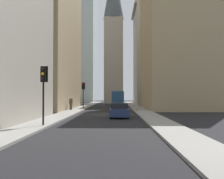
# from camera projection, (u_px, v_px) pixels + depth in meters

# --- Properties ---
(ground_plane) EXTENTS (135.00, 135.00, 0.00)m
(ground_plane) POSITION_uv_depth(u_px,v_px,m) (106.00, 115.00, 26.79)
(ground_plane) COLOR black
(sidewalk_right) EXTENTS (90.00, 2.20, 0.14)m
(sidewalk_right) POSITION_uv_depth(u_px,v_px,m) (65.00, 114.00, 26.88)
(sidewalk_right) COLOR gray
(sidewalk_right) RESTS_ON ground_plane
(sidewalk_left) EXTENTS (90.00, 2.20, 0.14)m
(sidewalk_left) POSITION_uv_depth(u_px,v_px,m) (147.00, 114.00, 26.71)
(sidewalk_left) COLOR gray
(sidewalk_left) RESTS_ON ground_plane
(building_left_midfar) EXTENTS (15.42, 10.00, 20.51)m
(building_left_midfar) POSITION_uv_depth(u_px,v_px,m) (177.00, 43.00, 38.17)
(building_left_midfar) COLOR #9E8966
(building_left_midfar) RESTS_ON ground_plane
(building_left_far) EXTENTS (12.23, 10.50, 24.41)m
(building_left_far) POSITION_uv_depth(u_px,v_px,m) (156.00, 53.00, 58.24)
(building_left_far) COLOR #A8A091
(building_left_far) RESTS_ON ground_plane
(building_right_midfar) EXTENTS (18.38, 10.00, 33.19)m
(building_right_midfar) POSITION_uv_depth(u_px,v_px,m) (40.00, 1.00, 37.43)
(building_right_midfar) COLOR #9E8966
(building_right_midfar) RESTS_ON ground_plane
(glass_tower_distant) EXTENTS (17.50, 14.00, 64.05)m
(glass_tower_distant) POSITION_uv_depth(u_px,v_px,m) (74.00, 3.00, 79.52)
(glass_tower_distant) COLOR #ADBCB7
(glass_tower_distant) RESTS_ON ground_plane
(church_spire) EXTENTS (5.22, 5.22, 36.56)m
(church_spire) POSITION_uv_depth(u_px,v_px,m) (114.00, 29.00, 62.37)
(church_spire) COLOR #A8A091
(church_spire) RESTS_ON ground_plane
(delivery_truck) EXTENTS (6.46, 2.25, 2.84)m
(delivery_truck) POSITION_uv_depth(u_px,v_px,m) (118.00, 98.00, 47.82)
(delivery_truck) COLOR #285699
(delivery_truck) RESTS_ON ground_plane
(sedan_navy) EXTENTS (4.30, 1.78, 1.42)m
(sedan_navy) POSITION_uv_depth(u_px,v_px,m) (119.00, 110.00, 23.59)
(sedan_navy) COLOR navy
(sedan_navy) RESTS_ON ground_plane
(traffic_light_foreground) EXTENTS (0.43, 0.52, 4.02)m
(traffic_light_foreground) POSITION_uv_depth(u_px,v_px,m) (43.00, 82.00, 16.53)
(traffic_light_foreground) COLOR black
(traffic_light_foreground) RESTS_ON sidewalk_right
(traffic_light_midblock) EXTENTS (0.43, 0.52, 4.01)m
(traffic_light_midblock) POSITION_uv_depth(u_px,v_px,m) (83.00, 89.00, 38.95)
(traffic_light_midblock) COLOR black
(traffic_light_midblock) RESTS_ON sidewalk_right
(pedestrian) EXTENTS (0.26, 0.44, 1.77)m
(pedestrian) POSITION_uv_depth(u_px,v_px,m) (71.00, 103.00, 33.28)
(pedestrian) COLOR #473D33
(pedestrian) RESTS_ON sidewalk_right
(discarded_bottle) EXTENTS (0.07, 0.07, 0.27)m
(discarded_bottle) POSITION_uv_depth(u_px,v_px,m) (137.00, 110.00, 31.70)
(discarded_bottle) COLOR brown
(discarded_bottle) RESTS_ON sidewalk_left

